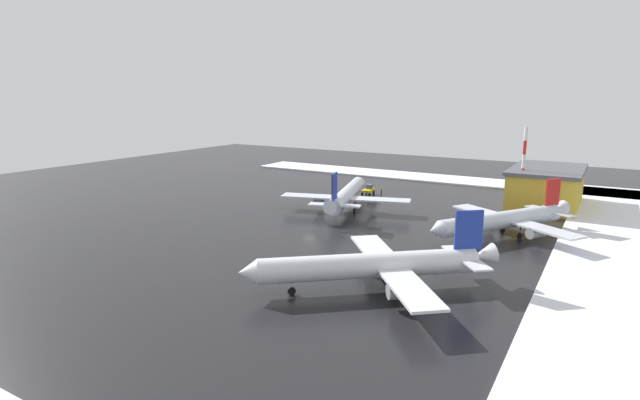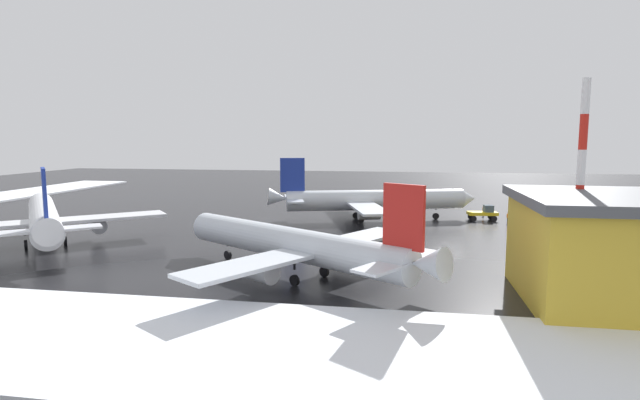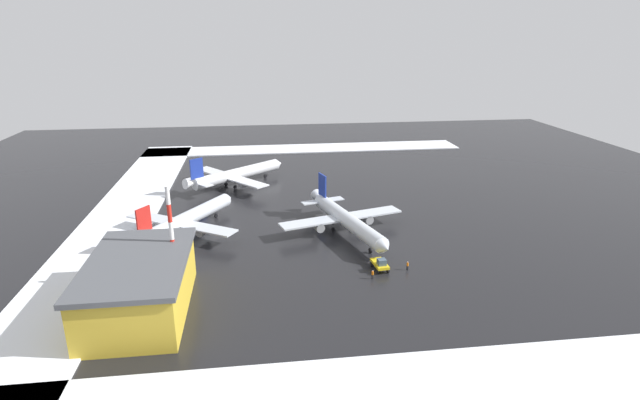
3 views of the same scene
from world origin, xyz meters
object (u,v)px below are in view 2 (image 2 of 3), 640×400
ground_crew_near_tug (483,210)px  antenna_mast (580,185)px  airplane_parked_starboard (44,217)px  airplane_distant_tail (371,200)px  ground_crew_mid_apron (508,217)px  pushback_tug (484,213)px  airplane_foreground_jet (295,244)px

ground_crew_near_tug → antenna_mast: (1.73, -41.11, 8.19)m
airplane_parked_starboard → ground_crew_near_tug: bearing=-100.3°
airplane_distant_tail → ground_crew_near_tug: size_ratio=19.58×
ground_crew_mid_apron → antenna_mast: bearing=-90.1°
airplane_distant_tail → pushback_tug: size_ratio=6.95×
ground_crew_near_tug → antenna_mast: size_ratio=0.09×
ground_crew_mid_apron → airplane_parked_starboard: bearing=-155.6°
airplane_distant_tail → airplane_parked_starboard: (-39.15, -24.66, 0.03)m
airplane_foreground_jet → ground_crew_near_tug: (23.59, 42.40, -2.23)m
airplane_parked_starboard → airplane_foreground_jet: airplane_parked_starboard is taller
airplane_foreground_jet → pushback_tug: bearing=-89.0°
ground_crew_near_tug → antenna_mast: 41.95m
airplane_foreground_jet → ground_crew_mid_apron: bearing=-94.1°
ground_crew_near_tug → airplane_distant_tail: bearing=-138.0°
pushback_tug → ground_crew_mid_apron: (3.25, -2.19, -0.31)m
pushback_tug → antenna_mast: (2.38, -36.13, 7.88)m
airplane_parked_starboard → ground_crew_near_tug: (57.84, 32.81, -2.41)m
airplane_distant_tail → pushback_tug: airplane_distant_tail is taller
airplane_foreground_jet → antenna_mast: (25.31, 1.29, 5.96)m
ground_crew_mid_apron → airplane_distant_tail: bearing=-176.0°
pushback_tug → antenna_mast: antenna_mast is taller
ground_crew_near_tug → pushback_tug: bearing=-79.1°
airplane_foreground_jet → pushback_tug: size_ratio=6.00×
airplane_distant_tail → airplane_foreground_jet: bearing=-114.5°
pushback_tug → ground_crew_near_tug: pushback_tug is taller
airplane_distant_tail → airplane_parked_starboard: airplane_parked_starboard is taller
airplane_parked_starboard → ground_crew_mid_apron: bearing=-106.9°
airplane_parked_starboard → antenna_mast: bearing=-137.8°
pushback_tug → antenna_mast: 37.05m
airplane_distant_tail → pushback_tug: 18.42m
airplane_parked_starboard → pushback_tug: (57.19, 27.83, -2.09)m
airplane_distant_tail → antenna_mast: 39.20m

